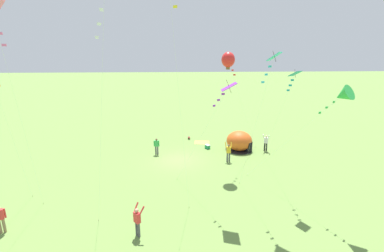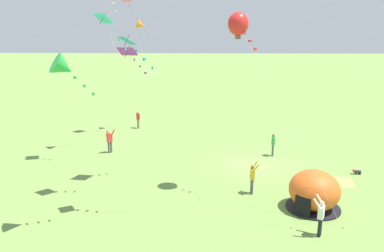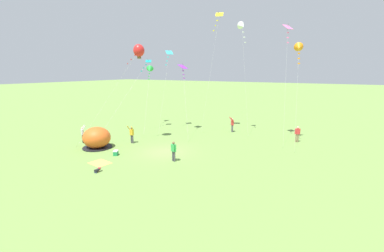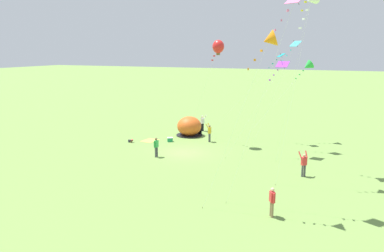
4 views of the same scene
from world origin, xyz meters
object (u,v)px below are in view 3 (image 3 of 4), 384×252
(kite_teal, at_px, (146,65))
(kite_cyan, at_px, (169,55))
(person_center_field, at_px, (174,150))
(kite_green, at_px, (150,70))
(toddler_crawling, at_px, (98,170))
(person_strolling, at_px, (232,124))
(popup_tent, at_px, (97,138))
(person_near_tent, at_px, (297,133))
(person_with_toddler, at_px, (83,134))
(kite_red, at_px, (139,51))
(kite_pink, at_px, (288,31))
(person_flying_kite, at_px, (132,134))
(kite_purple, at_px, (183,69))
(kite_white, at_px, (242,26))
(kite_yellow, at_px, (218,19))
(kite_orange, at_px, (299,48))
(cooler_box, at_px, (116,153))

(kite_teal, bearing_deg, kite_cyan, 39.20)
(person_center_field, bearing_deg, kite_green, 135.69)
(toddler_crawling, height_order, person_strolling, person_strolling)
(popup_tent, distance_m, person_near_tent, 20.71)
(popup_tent, relative_size, person_strolling, 1.49)
(person_with_toddler, xyz_separation_m, kite_red, (5.11, 3.51, 8.45))
(popup_tent, xyz_separation_m, kite_pink, (14.94, 12.42, 10.47))
(popup_tent, height_order, person_center_field, popup_tent)
(person_center_field, bearing_deg, person_flying_kite, 160.97)
(person_near_tent, bearing_deg, kite_purple, -171.00)
(kite_purple, relative_size, kite_pink, 0.68)
(kite_purple, relative_size, kite_white, 0.65)
(kite_red, bearing_deg, kite_pink, 33.86)
(popup_tent, xyz_separation_m, kite_purple, (3.73, 10.10, 6.73))
(kite_red, bearing_deg, kite_white, 49.87)
(kite_pink, relative_size, kite_yellow, 0.86)
(toddler_crawling, height_order, person_near_tent, person_near_tent)
(person_flying_kite, relative_size, kite_red, 0.19)
(person_strolling, bearing_deg, kite_teal, -157.78)
(kite_red, relative_size, kite_orange, 0.99)
(popup_tent, height_order, toddler_crawling, popup_tent)
(kite_orange, bearing_deg, kite_cyan, -176.81)
(person_near_tent, height_order, kite_white, kite_white)
(kite_red, xyz_separation_m, kite_purple, (1.35, 6.11, -1.72))
(person_strolling, bearing_deg, toddler_crawling, -102.92)
(person_flying_kite, height_order, kite_red, kite_red)
(kite_red, height_order, kite_orange, kite_orange)
(kite_purple, relative_size, kite_yellow, 0.59)
(kite_orange, distance_m, kite_pink, 2.39)
(kite_yellow, xyz_separation_m, kite_teal, (-7.98, -3.64, -5.12))
(person_near_tent, relative_size, kite_purple, 0.21)
(person_strolling, distance_m, kite_pink, 12.02)
(person_center_field, bearing_deg, kite_pink, 62.23)
(person_strolling, height_order, kite_green, kite_green)
(person_center_field, xyz_separation_m, kite_orange, (7.55, 10.95, 8.71))
(person_with_toddler, xyz_separation_m, person_center_field, (11.45, 0.12, -0.03))
(kite_pink, bearing_deg, person_strolling, 174.32)
(person_near_tent, distance_m, kite_yellow, 15.72)
(kite_white, bearing_deg, kite_purple, -155.59)
(kite_orange, bearing_deg, person_with_toddler, -149.77)
(kite_red, relative_size, kite_white, 0.78)
(person_strolling, relative_size, kite_yellow, 0.13)
(popup_tent, xyz_separation_m, cooler_box, (3.30, -0.72, -0.78))
(person_flying_kite, distance_m, person_with_toddler, 5.19)
(cooler_box, xyz_separation_m, kite_teal, (-4.21, 9.66, 8.00))
(popup_tent, xyz_separation_m, person_center_field, (8.71, 0.60, -0.03))
(popup_tent, height_order, kite_teal, kite_teal)
(person_with_toddler, bearing_deg, person_flying_kite, 28.90)
(person_with_toddler, height_order, kite_white, kite_white)
(popup_tent, xyz_separation_m, kite_red, (2.37, 3.99, 8.45))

